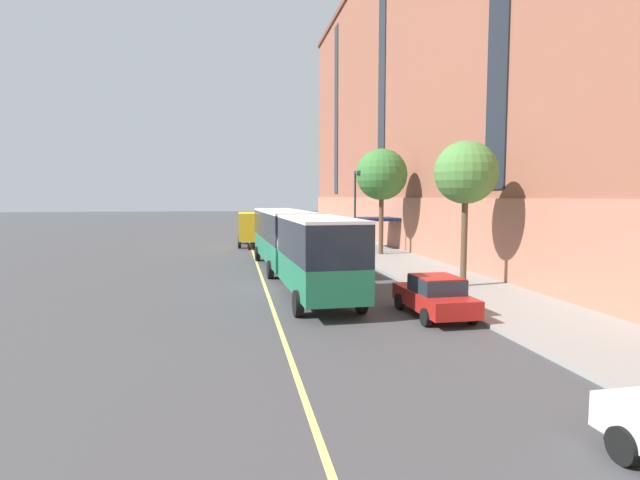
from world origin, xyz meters
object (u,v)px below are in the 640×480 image
at_px(street_tree_far_uptown, 382,175).
at_px(street_lamp, 356,202).
at_px(city_bus, 294,241).
at_px(parked_car_black_0, 305,232).
at_px(parked_car_darkgray_1, 324,242).
at_px(box_truck, 251,227).
at_px(street_tree_mid_block, 466,173).
at_px(parked_car_red_2, 435,296).

distance_m(street_tree_far_uptown, street_lamp, 2.82).
relative_size(city_bus, parked_car_black_0, 4.58).
bearing_deg(parked_car_darkgray_1, city_bus, -107.14).
height_order(box_truck, street_lamp, street_lamp).
distance_m(parked_car_black_0, street_tree_mid_block, 30.27).
xyz_separation_m(parked_car_black_0, street_tree_mid_block, (3.53, -29.67, 4.82)).
distance_m(parked_car_red_2, box_truck, 28.25).
xyz_separation_m(city_bus, street_tree_mid_block, (7.80, -4.28, 3.49)).
bearing_deg(city_bus, street_tree_far_uptown, 50.63).
bearing_deg(city_bus, parked_car_red_2, -66.06).
bearing_deg(box_truck, parked_car_black_0, 50.47).
bearing_deg(city_bus, box_truck, 95.14).
xyz_separation_m(parked_car_darkgray_1, street_lamp, (1.81, -3.39, 3.26)).
bearing_deg(parked_car_darkgray_1, parked_car_black_0, 89.39).
bearing_deg(box_truck, parked_car_red_2, -78.13).
relative_size(box_truck, street_tree_mid_block, 1.02).
relative_size(parked_car_black_0, parked_car_darkgray_1, 0.95).
bearing_deg(street_lamp, street_tree_mid_block, -82.62).
height_order(parked_car_black_0, street_tree_mid_block, street_tree_mid_block).
bearing_deg(street_tree_far_uptown, box_truck, 137.22).
bearing_deg(parked_car_black_0, street_tree_mid_block, -83.21).
height_order(city_bus, street_lamp, street_lamp).
distance_m(parked_car_red_2, street_tree_far_uptown, 19.97).
relative_size(parked_car_red_2, street_tree_mid_block, 0.61).
distance_m(parked_car_red_2, street_tree_mid_block, 7.91).
relative_size(street_tree_mid_block, street_lamp, 1.12).
distance_m(parked_car_darkgray_1, box_truck, 7.58).
height_order(parked_car_darkgray_1, parked_car_red_2, same).
relative_size(city_bus, street_lamp, 3.23).
height_order(parked_car_red_2, street_lamp, street_lamp).
bearing_deg(parked_car_black_0, parked_car_red_2, -90.16).
xyz_separation_m(city_bus, parked_car_red_2, (4.17, -9.40, -1.33)).
bearing_deg(street_tree_mid_block, street_tree_far_uptown, 90.00).
relative_size(city_bus, street_tree_far_uptown, 2.56).
bearing_deg(street_tree_mid_block, street_lamp, 97.38).
xyz_separation_m(street_tree_mid_block, street_tree_far_uptown, (0.00, 13.78, 0.51)).
bearing_deg(parked_car_black_0, box_truck, -129.53).
xyz_separation_m(box_truck, street_lamp, (7.59, -8.21, 2.30)).
distance_m(parked_car_darkgray_1, street_tree_far_uptown, 7.55).
distance_m(street_tree_mid_block, street_lamp, 14.51).
bearing_deg(city_bus, street_tree_mid_block, -28.74).
bearing_deg(street_tree_far_uptown, city_bus, -129.37).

